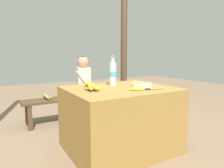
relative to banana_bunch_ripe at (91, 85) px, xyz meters
The scene contains 12 objects.
ground_plane 0.83m from the banana_bunch_ripe, ahead, with size 12.00×12.00×0.00m, color #846B51.
market_counter 0.53m from the banana_bunch_ripe, ahead, with size 1.13×0.93×0.70m.
banana_bunch_ripe is the anchor object (origin of this frame).
serving_bowl 0.59m from the banana_bunch_ripe, ahead, with size 0.22×0.22×0.05m.
water_bottle 0.42m from the banana_bunch_ripe, 27.97° to the left, with size 0.09×0.09×0.35m.
loose_banana_front 0.45m from the banana_bunch_ripe, 31.05° to the right, with size 0.14×0.12×0.03m.
loose_banana_side 0.71m from the banana_bunch_ripe, 13.04° to the left, with size 0.09×0.13×0.03m.
knife 0.62m from the banana_bunch_ripe, 25.41° to the right, with size 0.22×0.06×0.02m.
wooden_bench 1.32m from the banana_bunch_ripe, 80.83° to the left, with size 1.49×0.32×0.39m.
seated_vendor 1.28m from the banana_bunch_ripe, 73.28° to the left, with size 0.46×0.43×1.05m.
banana_bunch_green 1.29m from the banana_bunch_ripe, 98.33° to the left, with size 0.14×0.23×0.10m.
support_post_far 2.06m from the banana_bunch_ripe, 47.06° to the left, with size 0.12×0.12×2.43m.
Camera 1 is at (-1.16, -1.81, 1.05)m, focal length 32.00 mm.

